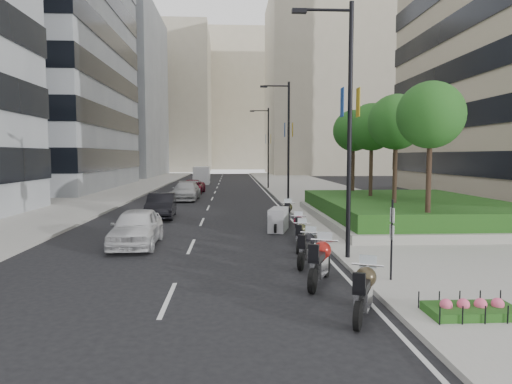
{
  "coord_description": "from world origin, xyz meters",
  "views": [
    {
      "loc": [
        0.17,
        -14.79,
        3.76
      ],
      "look_at": [
        1.36,
        7.14,
        2.0
      ],
      "focal_mm": 32.0,
      "sensor_mm": 36.0,
      "label": 1
    }
  ],
  "objects": [
    {
      "name": "sidewalk_left",
      "position": [
        -12.0,
        30.0,
        0.07
      ],
      "size": [
        8.0,
        100.0,
        0.15
      ],
      "primitive_type": "cube",
      "color": "#9E9B93",
      "rests_on": "ground"
    },
    {
      "name": "motorcycle_3",
      "position": [
        2.93,
        3.08,
        0.55
      ],
      "size": [
        0.79,
        2.01,
        1.02
      ],
      "rotation": [
        0.0,
        0.0,
        1.31
      ],
      "color": "black",
      "rests_on": "ground"
    },
    {
      "name": "tree_3",
      "position": [
        8.5,
        16.0,
        5.42
      ],
      "size": [
        2.8,
        2.8,
        6.3
      ],
      "color": "#332319",
      "rests_on": "planter"
    },
    {
      "name": "flower_bed",
      "position": [
        5.6,
        -5.0,
        0.25
      ],
      "size": [
        2.0,
        1.0,
        0.2
      ],
      "primitive_type": "cube",
      "color": "#154C18",
      "rests_on": "sidewalk_right"
    },
    {
      "name": "lamp_post_0",
      "position": [
        4.14,
        1.0,
        5.07
      ],
      "size": [
        2.34,
        0.45,
        9.0
      ],
      "color": "black",
      "rests_on": "ground"
    },
    {
      "name": "motorcycle_6",
      "position": [
        3.23,
        9.71,
        0.62
      ],
      "size": [
        0.78,
        2.34,
        1.17
      ],
      "rotation": [
        0.0,
        0.0,
        1.42
      ],
      "color": "black",
      "rests_on": "ground"
    },
    {
      "name": "tree_0",
      "position": [
        8.5,
        4.0,
        5.42
      ],
      "size": [
        2.8,
        2.8,
        6.3
      ],
      "color": "#332319",
      "rests_on": "planter"
    },
    {
      "name": "tree_1",
      "position": [
        8.5,
        8.0,
        5.42
      ],
      "size": [
        2.8,
        2.8,
        6.3
      ],
      "color": "#332319",
      "rests_on": "planter"
    },
    {
      "name": "motorcycle_0",
      "position": [
        3.24,
        -4.58,
        0.61
      ],
      "size": [
        1.13,
        2.14,
        1.15
      ],
      "rotation": [
        0.0,
        0.0,
        1.14
      ],
      "color": "black",
      "rests_on": "ground"
    },
    {
      "name": "hedge",
      "position": [
        10.0,
        10.0,
        0.95
      ],
      "size": [
        9.4,
        13.4,
        0.8
      ],
      "primitive_type": "cube",
      "color": "#154C18",
      "rests_on": "planter"
    },
    {
      "name": "motorcycle_5",
      "position": [
        2.5,
        7.55,
        0.57
      ],
      "size": [
        1.22,
        2.03,
        1.15
      ],
      "rotation": [
        0.0,
        0.0,
        1.31
      ],
      "color": "black",
      "rests_on": "ground"
    },
    {
      "name": "car_c",
      "position": [
        -3.68,
        23.89,
        0.77
      ],
      "size": [
        2.39,
        5.41,
        1.54
      ],
      "primitive_type": "imported",
      "rotation": [
        0.0,
        0.0,
        -0.04
      ],
      "color": "#B5B5B7",
      "rests_on": "ground"
    },
    {
      "name": "ground",
      "position": [
        0.0,
        0.0,
        0.0
      ],
      "size": [
        160.0,
        160.0,
        0.0
      ],
      "primitive_type": "plane",
      "color": "black",
      "rests_on": "ground"
    },
    {
      "name": "building_grey_mid",
      "position": [
        -24.0,
        38.0,
        20.0
      ],
      "size": [
        22.0,
        26.0,
        40.0
      ],
      "primitive_type": "cube",
      "color": "gray",
      "rests_on": "ground"
    },
    {
      "name": "lamp_post_2",
      "position": [
        4.14,
        36.0,
        5.07
      ],
      "size": [
        2.34,
        0.45,
        9.0
      ],
      "color": "black",
      "rests_on": "ground"
    },
    {
      "name": "sidewalk_right",
      "position": [
        9.0,
        30.0,
        0.07
      ],
      "size": [
        10.0,
        100.0,
        0.15
      ],
      "primitive_type": "cube",
      "color": "#9E9B93",
      "rests_on": "ground"
    },
    {
      "name": "tree_2",
      "position": [
        8.5,
        12.0,
        5.42
      ],
      "size": [
        2.8,
        2.8,
        6.3
      ],
      "color": "#332319",
      "rests_on": "planter"
    },
    {
      "name": "parking_sign",
      "position": [
        4.8,
        -2.0,
        1.46
      ],
      "size": [
        0.06,
        0.32,
        2.5
      ],
      "color": "black",
      "rests_on": "ground"
    },
    {
      "name": "motorcycle_4",
      "position": [
        3.14,
        5.11,
        0.56
      ],
      "size": [
        0.7,
        2.09,
        1.04
      ],
      "rotation": [
        0.0,
        0.0,
        1.41
      ],
      "color": "black",
      "rests_on": "ground"
    },
    {
      "name": "building_cream_centre",
      "position": [
        2.0,
        120.0,
        19.0
      ],
      "size": [
        30.0,
        24.0,
        38.0
      ],
      "primitive_type": "cube",
      "color": "#B7AD93",
      "rests_on": "ground"
    },
    {
      "name": "building_grey_far",
      "position": [
        -24.0,
        70.0,
        15.0
      ],
      "size": [
        22.0,
        26.0,
        30.0
      ],
      "primitive_type": "cube",
      "color": "gray",
      "rests_on": "ground"
    },
    {
      "name": "planter",
      "position": [
        10.0,
        10.0,
        0.35
      ],
      "size": [
        10.0,
        14.0,
        0.4
      ],
      "primitive_type": "cube",
      "color": "#9A988F",
      "rests_on": "sidewalk_right"
    },
    {
      "name": "car_d",
      "position": [
        -3.75,
        30.69,
        0.68
      ],
      "size": [
        2.51,
        4.98,
        1.35
      ],
      "primitive_type": "imported",
      "rotation": [
        0.0,
        0.0,
        -0.06
      ],
      "color": "maroon",
      "rests_on": "ground"
    },
    {
      "name": "building_cream_left",
      "position": [
        -18.0,
        100.0,
        17.0
      ],
      "size": [
        26.0,
        24.0,
        34.0
      ],
      "primitive_type": "cube",
      "color": "#B7AD93",
      "rests_on": "ground"
    },
    {
      "name": "motorcycle_2",
      "position": [
        2.76,
        0.56,
        0.57
      ],
      "size": [
        1.03,
        2.02,
        1.07
      ],
      "rotation": [
        0.0,
        0.0,
        1.16
      ],
      "color": "black",
      "rests_on": "ground"
    },
    {
      "name": "motorcycle_1",
      "position": [
        2.75,
        -1.83,
        0.66
      ],
      "size": [
        1.19,
        2.33,
        1.23
      ],
      "rotation": [
        0.0,
        0.0,
        1.16
      ],
      "color": "black",
      "rests_on": "ground"
    },
    {
      "name": "building_cream_right",
      "position": [
        22.0,
        80.0,
        18.0
      ],
      "size": [
        28.0,
        24.0,
        36.0
      ],
      "primitive_type": "cube",
      "color": "#B7AD93",
      "rests_on": "ground"
    },
    {
      "name": "lane_edge",
      "position": [
        3.7,
        30.0,
        0.01
      ],
      "size": [
        0.12,
        100.0,
        0.01
      ],
      "primitive_type": "cube",
      "color": "silver",
      "rests_on": "ground"
    },
    {
      "name": "delivery_van",
      "position": [
        -3.76,
        46.21,
        1.06
      ],
      "size": [
        2.13,
        5.43,
        2.27
      ],
      "rotation": [
        0.0,
        0.0,
        0.02
      ],
      "color": "silver",
      "rests_on": "ground"
    },
    {
      "name": "car_a",
      "position": [
        -3.78,
        4.23,
        0.78
      ],
      "size": [
        1.96,
        4.63,
        1.56
      ],
      "primitive_type": "imported",
      "rotation": [
        0.0,
        0.0,
        0.02
      ],
      "color": "silver",
      "rests_on": "ground"
    },
    {
      "name": "lane_centre",
      "position": [
        -1.5,
        30.0,
        0.01
      ],
      "size": [
        0.12,
        100.0,
        0.01
      ],
      "primitive_type": "cube",
      "color": "silver",
      "rests_on": "ground"
    },
    {
      "name": "car_b",
      "position": [
        -4.06,
        12.82,
        0.74
      ],
      "size": [
        1.83,
        4.58,
        1.48
      ],
      "primitive_type": "imported",
      "rotation": [
        0.0,
        0.0,
        0.06
      ],
      "color": "black",
      "rests_on": "ground"
    },
    {
      "name": "lamp_post_1",
      "position": [
        4.14,
        18.0,
        5.07
      ],
      "size": [
        2.34,
        0.45,
        9.0
      ],
      "color": "black",
      "rests_on": "ground"
    }
  ]
}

